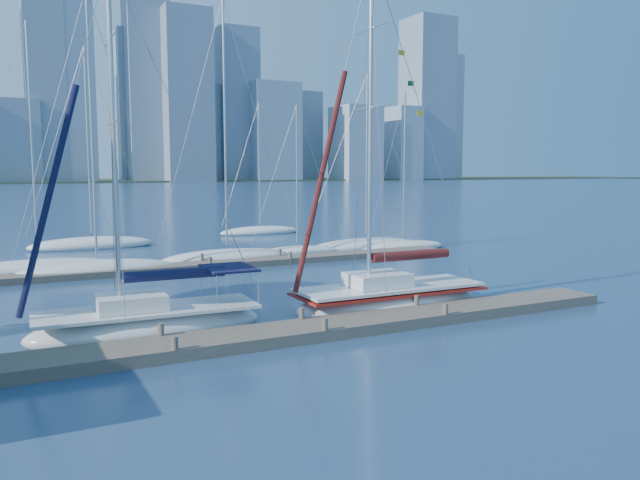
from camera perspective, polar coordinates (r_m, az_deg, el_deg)
name	(u,v)px	position (r m, az deg, el deg)	size (l,w,h in m)	color
ground	(313,335)	(21.78, -0.66, -8.72)	(700.00, 700.00, 0.00)	navy
near_dock	(313,330)	(21.73, -0.66, -8.21)	(26.00, 2.00, 0.40)	#50453A
far_dock	(223,264)	(37.05, -8.90, -2.21)	(30.00, 1.80, 0.36)	#50453A
far_shore	(23,182)	(339.02, -25.50, 4.84)	(800.00, 100.00, 1.50)	#38472D
sailboat_navy	(148,306)	(22.37, -15.44, -5.82)	(8.11, 2.87, 12.94)	silver
sailboat_maroon	(389,282)	(25.65, 6.35, -3.81)	(8.49, 2.86, 14.53)	silver
bg_boat_0	(38,268)	(37.98, -24.36, -2.36)	(8.75, 2.70, 13.98)	silver
bg_boat_1	(97,269)	(36.21, -19.70, -2.52)	(8.67, 3.50, 15.48)	silver
bg_boat_2	(227,257)	(39.11, -8.49, -1.56)	(8.74, 3.85, 16.25)	silver
bg_boat_3	(297,252)	(41.60, -2.11, -1.14)	(6.42, 3.35, 10.23)	silver
bg_boat_4	(366,246)	(44.87, 4.22, -0.53)	(9.19, 4.70, 12.77)	silver
bg_boat_5	(403,246)	(45.19, 7.60, -0.58)	(7.18, 3.25, 11.49)	silver
bg_boat_6	(92,244)	(48.47, -20.12, -0.36)	(9.10, 4.07, 14.82)	silver
bg_boat_7	(260,231)	(55.96, -5.50, 0.81)	(7.60, 2.86, 11.92)	silver
skyline	(87,107)	(312.74, -20.52, 11.36)	(503.57, 51.31, 107.21)	#859AAC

